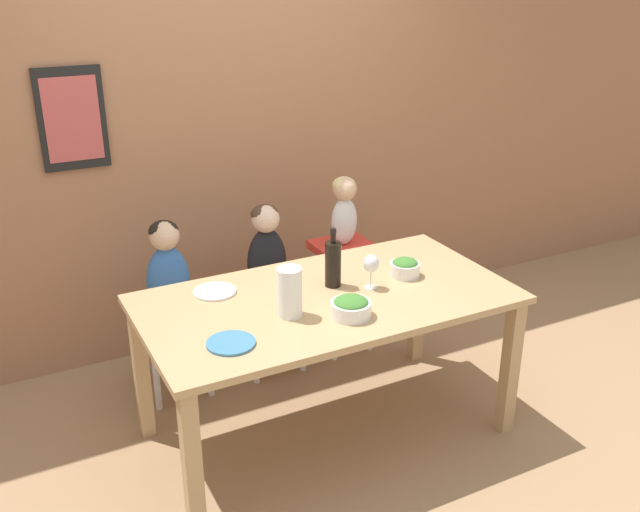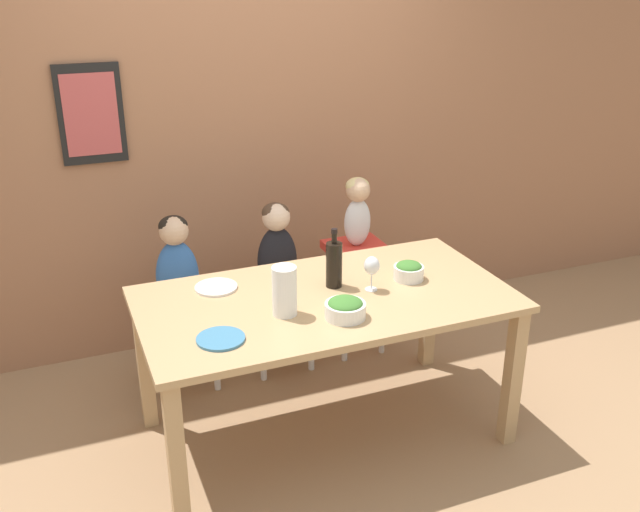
# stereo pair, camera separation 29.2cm
# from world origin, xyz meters

# --- Properties ---
(ground_plane) EXTENTS (14.00, 14.00, 0.00)m
(ground_plane) POSITION_xyz_m (0.00, 0.00, 0.00)
(ground_plane) COLOR #9E7A56
(wall_back) EXTENTS (10.00, 0.09, 2.70)m
(wall_back) POSITION_xyz_m (-0.00, 1.25, 1.35)
(wall_back) COLOR #9E6B4C
(wall_back) RESTS_ON ground_plane
(dining_table) EXTENTS (1.77, 0.93, 0.78)m
(dining_table) POSITION_xyz_m (0.00, 0.00, 0.68)
(dining_table) COLOR tan
(dining_table) RESTS_ON ground_plane
(chair_far_left) EXTENTS (0.40, 0.39, 0.46)m
(chair_far_left) POSITION_xyz_m (-0.57, 0.74, 0.38)
(chair_far_left) COLOR silver
(chair_far_left) RESTS_ON ground_plane
(chair_far_center) EXTENTS (0.40, 0.39, 0.46)m
(chair_far_center) POSITION_xyz_m (0.01, 0.74, 0.38)
(chair_far_center) COLOR silver
(chair_far_center) RESTS_ON ground_plane
(chair_right_highchair) EXTENTS (0.34, 0.34, 0.69)m
(chair_right_highchair) POSITION_xyz_m (0.50, 0.74, 0.54)
(chair_right_highchair) COLOR silver
(chair_right_highchair) RESTS_ON ground_plane
(person_child_left) EXTENTS (0.23, 0.16, 0.55)m
(person_child_left) POSITION_xyz_m (-0.57, 0.74, 0.75)
(person_child_left) COLOR #3366B2
(person_child_left) RESTS_ON chair_far_left
(person_child_center) EXTENTS (0.23, 0.16, 0.55)m
(person_child_center) POSITION_xyz_m (0.01, 0.74, 0.75)
(person_child_center) COLOR black
(person_child_center) RESTS_ON chair_far_center
(person_baby_right) EXTENTS (0.16, 0.15, 0.41)m
(person_baby_right) POSITION_xyz_m (0.50, 0.74, 0.93)
(person_baby_right) COLOR silver
(person_baby_right) RESTS_ON chair_right_highchair
(wine_bottle) EXTENTS (0.08, 0.08, 0.30)m
(wine_bottle) POSITION_xyz_m (0.08, 0.09, 0.90)
(wine_bottle) COLOR black
(wine_bottle) RESTS_ON dining_table
(paper_towel_roll) EXTENTS (0.11, 0.11, 0.23)m
(paper_towel_roll) POSITION_xyz_m (-0.24, -0.10, 0.89)
(paper_towel_roll) COLOR white
(paper_towel_roll) RESTS_ON dining_table
(wine_glass_near) EXTENTS (0.08, 0.08, 0.17)m
(wine_glass_near) POSITION_xyz_m (0.23, -0.02, 0.90)
(wine_glass_near) COLOR white
(wine_glass_near) RESTS_ON dining_table
(salad_bowl_large) EXTENTS (0.18, 0.18, 0.09)m
(salad_bowl_large) POSITION_xyz_m (0.00, -0.23, 0.82)
(salad_bowl_large) COLOR white
(salad_bowl_large) RESTS_ON dining_table
(salad_bowl_small) EXTENTS (0.15, 0.15, 0.09)m
(salad_bowl_small) POSITION_xyz_m (0.46, 0.03, 0.82)
(salad_bowl_small) COLOR white
(salad_bowl_small) RESTS_ON dining_table
(dinner_plate_front_left) EXTENTS (0.21, 0.21, 0.01)m
(dinner_plate_front_left) POSITION_xyz_m (-0.57, -0.22, 0.78)
(dinner_plate_front_left) COLOR teal
(dinner_plate_front_left) RESTS_ON dining_table
(dinner_plate_back_left) EXTENTS (0.21, 0.21, 0.01)m
(dinner_plate_back_left) POSITION_xyz_m (-0.46, 0.28, 0.78)
(dinner_plate_back_left) COLOR silver
(dinner_plate_back_left) RESTS_ON dining_table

